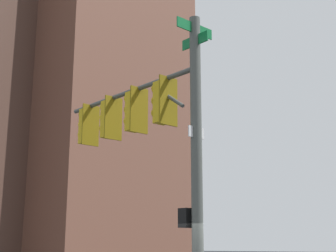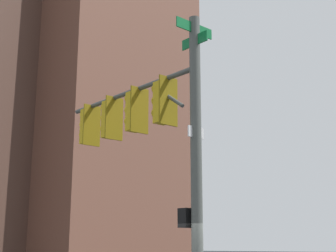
% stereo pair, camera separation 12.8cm
% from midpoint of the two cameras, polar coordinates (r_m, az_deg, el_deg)
% --- Properties ---
extents(signal_pole_assembly, '(2.35, 5.04, 7.07)m').
position_cam_midpoint_polar(signal_pole_assembly, '(11.65, -2.20, -0.79)').
color(signal_pole_assembly, '#4C514C').
rests_on(signal_pole_assembly, ground_plane).
extents(building_brick_midblock, '(20.61, 18.39, 32.58)m').
position_cam_midpoint_polar(building_brick_midblock, '(47.36, -11.49, 4.24)').
color(building_brick_midblock, brown).
rests_on(building_brick_midblock, ground_plane).
extents(building_brick_farside, '(17.61, 17.41, 51.29)m').
position_cam_midpoint_polar(building_brick_farside, '(60.16, -10.84, 9.83)').
color(building_brick_farside, brown).
rests_on(building_brick_farside, ground_plane).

